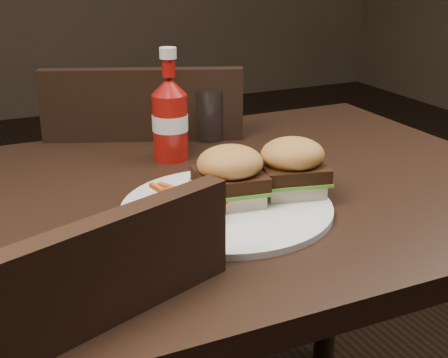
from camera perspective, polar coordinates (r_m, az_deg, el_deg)
name	(u,v)px	position (r m, az deg, el deg)	size (l,w,h in m)	color
dining_table	(191,202)	(1.06, -2.99, -2.16)	(1.20, 0.80, 0.04)	black
chair_far	(155,234)	(1.64, -6.35, -5.04)	(0.44, 0.44, 0.04)	black
plate	(227,208)	(0.97, 0.25, -2.66)	(0.33, 0.33, 0.01)	white
sandwich_half_a	(230,196)	(0.98, 0.55, -1.53)	(0.09, 0.09, 0.02)	#F9DCC4
sandwich_half_b	(291,186)	(1.02, 6.17, -0.64)	(0.09, 0.09, 0.02)	beige
fries_pile	(187,202)	(0.93, -3.38, -2.09)	(0.10, 0.10, 0.04)	#C36508
ketchup_bottle	(170,129)	(1.20, -4.93, 4.58)	(0.07, 0.07, 0.13)	maroon
tumbler	(210,113)	(1.32, -1.33, 6.04)	(0.07, 0.07, 0.11)	white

